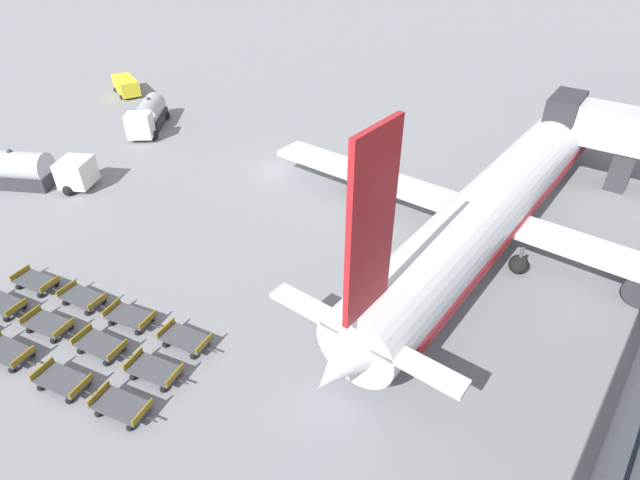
% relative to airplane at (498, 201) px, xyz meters
% --- Properties ---
extents(ground_plane, '(500.00, 500.00, 0.00)m').
position_rel_airplane_xyz_m(ground_plane, '(-19.14, -2.11, -2.87)').
color(ground_plane, gray).
extents(airplane, '(37.33, 41.52, 13.86)m').
position_rel_airplane_xyz_m(airplane, '(0.00, 0.00, 0.00)').
color(airplane, white).
rests_on(airplane, ground_plane).
extents(fuel_tanker_primary, '(6.86, 7.43, 2.97)m').
position_rel_airplane_xyz_m(fuel_tanker_primary, '(-36.57, -3.16, -1.59)').
color(fuel_tanker_primary, white).
rests_on(fuel_tanker_primary, ground_plane).
extents(fuel_tanker_secondary, '(9.67, 7.34, 3.24)m').
position_rel_airplane_xyz_m(fuel_tanker_secondary, '(-33.72, -17.17, -1.52)').
color(fuel_tanker_secondary, white).
rests_on(fuel_tanker_secondary, ground_plane).
extents(service_van, '(5.50, 3.76, 1.98)m').
position_rel_airplane_xyz_m(service_van, '(-48.05, 1.68, -1.78)').
color(service_van, yellow).
rests_on(service_van, ground_plane).
extents(baggage_dolly_row_near_col_b, '(3.50, 2.03, 0.92)m').
position_rel_airplane_xyz_m(baggage_dolly_row_near_col_b, '(-15.32, -27.40, -2.41)').
color(baggage_dolly_row_near_col_b, '#424449').
rests_on(baggage_dolly_row_near_col_b, ground_plane).
extents(baggage_dolly_row_near_col_c, '(3.50, 2.06, 0.92)m').
position_rel_airplane_xyz_m(baggage_dolly_row_near_col_c, '(-11.21, -26.55, -2.41)').
color(baggage_dolly_row_near_col_c, '#424449').
rests_on(baggage_dolly_row_near_col_c, ground_plane).
extents(baggage_dolly_row_near_col_d, '(3.50, 2.10, 0.92)m').
position_rel_airplane_xyz_m(baggage_dolly_row_near_col_d, '(-7.58, -25.57, -2.41)').
color(baggage_dolly_row_near_col_d, '#424449').
rests_on(baggage_dolly_row_near_col_d, ground_plane).
extents(baggage_dolly_row_mid_a_col_a, '(3.50, 2.03, 0.92)m').
position_rel_airplane_xyz_m(baggage_dolly_row_mid_a_col_a, '(-19.43, -25.85, -2.41)').
color(baggage_dolly_row_mid_a_col_a, '#424449').
rests_on(baggage_dolly_row_mid_a_col_a, ground_plane).
extents(baggage_dolly_row_mid_a_col_b, '(3.50, 2.05, 0.92)m').
position_rel_airplane_xyz_m(baggage_dolly_row_mid_a_col_b, '(-15.65, -25.01, -2.41)').
color(baggage_dolly_row_mid_a_col_b, '#424449').
rests_on(baggage_dolly_row_mid_a_col_b, ground_plane).
extents(baggage_dolly_row_mid_a_col_c, '(3.50, 1.98, 0.92)m').
position_rel_airplane_xyz_m(baggage_dolly_row_mid_a_col_c, '(-11.90, -24.03, -2.41)').
color(baggage_dolly_row_mid_a_col_c, '#424449').
rests_on(baggage_dolly_row_mid_a_col_c, ground_plane).
extents(baggage_dolly_row_mid_a_col_d, '(3.50, 2.09, 0.92)m').
position_rel_airplane_xyz_m(baggage_dolly_row_mid_a_col_d, '(-8.17, -23.25, -2.41)').
color(baggage_dolly_row_mid_a_col_d, '#424449').
rests_on(baggage_dolly_row_mid_a_col_d, ground_plane).
extents(baggage_dolly_row_mid_b_col_a, '(3.50, 2.03, 0.92)m').
position_rel_airplane_xyz_m(baggage_dolly_row_mid_b_col_a, '(-19.97, -23.59, -2.41)').
color(baggage_dolly_row_mid_b_col_a, '#424449').
rests_on(baggage_dolly_row_mid_b_col_a, ground_plane).
extents(baggage_dolly_row_mid_b_col_b, '(3.50, 1.93, 0.92)m').
position_rel_airplane_xyz_m(baggage_dolly_row_mid_b_col_b, '(-16.22, -22.56, -2.41)').
color(baggage_dolly_row_mid_b_col_b, '#424449').
rests_on(baggage_dolly_row_mid_b_col_b, ground_plane).
extents(baggage_dolly_row_mid_b_col_c, '(3.50, 2.10, 0.92)m').
position_rel_airplane_xyz_m(baggage_dolly_row_mid_b_col_c, '(-12.55, -21.73, -2.41)').
color(baggage_dolly_row_mid_b_col_c, '#424449').
rests_on(baggage_dolly_row_mid_b_col_c, ground_plane).
extents(baggage_dolly_row_mid_b_col_d, '(3.50, 1.97, 0.92)m').
position_rel_airplane_xyz_m(baggage_dolly_row_mid_b_col_d, '(-8.68, -20.86, -2.41)').
color(baggage_dolly_row_mid_b_col_d, '#424449').
rests_on(baggage_dolly_row_mid_b_col_d, ground_plane).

